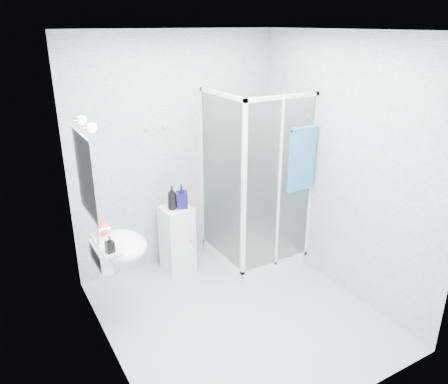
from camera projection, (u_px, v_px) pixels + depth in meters
room at (239, 190)px, 3.79m from camera, size 2.40×2.60×2.60m
shower_enclosure at (252, 228)px, 5.03m from camera, size 0.90×0.95×2.00m
wall_basin at (118, 247)px, 3.87m from camera, size 0.46×0.56×0.35m
mirror at (86, 176)px, 3.52m from camera, size 0.02×0.60×0.70m
vanity_lights at (86, 124)px, 3.39m from camera, size 0.10×0.40×0.08m
wall_hooks at (156, 128)px, 4.56m from camera, size 0.23×0.06×0.03m
storage_cabinet at (177, 239)px, 4.90m from camera, size 0.33×0.35×0.77m
hand_towel at (302, 157)px, 4.53m from camera, size 0.32×0.05×0.69m
shampoo_bottle_a at (172, 198)px, 4.68m from camera, size 0.11×0.12×0.27m
shampoo_bottle_b at (182, 196)px, 4.72m from camera, size 0.16×0.16×0.27m
soap_dispenser_orange at (102, 227)px, 3.91m from camera, size 0.14×0.14×0.16m
soap_dispenser_black at (110, 244)px, 3.62m from camera, size 0.08×0.08×0.15m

